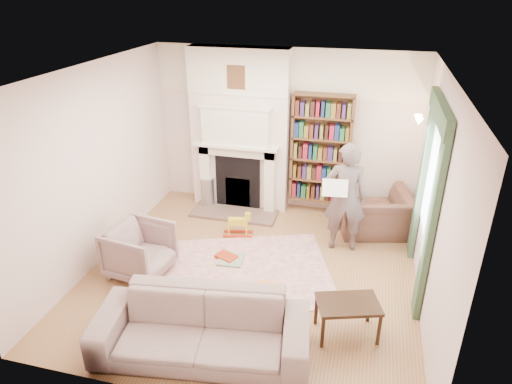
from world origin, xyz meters
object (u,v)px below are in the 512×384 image
(rocking_horse, at_px, (238,224))
(paraffin_heater, at_px, (208,192))
(armchair_reading, at_px, (374,213))
(armchair_left, at_px, (140,250))
(coffee_table, at_px, (347,318))
(bookcase, at_px, (321,149))
(man_reading, at_px, (345,197))
(sofa, at_px, (201,328))

(rocking_horse, bearing_deg, paraffin_heater, 121.71)
(armchair_reading, bearing_deg, armchair_left, 18.71)
(coffee_table, relative_size, rocking_horse, 1.48)
(rocking_horse, bearing_deg, bookcase, 34.74)
(bookcase, xyz_separation_m, man_reading, (0.52, -1.12, -0.32))
(armchair_reading, relative_size, armchair_left, 1.36)
(coffee_table, bearing_deg, armchair_reading, 66.50)
(armchair_reading, relative_size, paraffin_heater, 1.98)
(man_reading, height_order, paraffin_heater, man_reading)
(sofa, distance_m, rocking_horse, 2.57)
(man_reading, relative_size, coffee_table, 2.44)
(paraffin_heater, xyz_separation_m, rocking_horse, (0.83, -0.89, -0.07))
(bookcase, relative_size, sofa, 0.79)
(sofa, bearing_deg, armchair_left, 130.18)
(armchair_left, bearing_deg, armchair_reading, -49.49)
(bookcase, bearing_deg, armchair_left, -130.76)
(armchair_reading, height_order, coffee_table, armchair_reading)
(bookcase, relative_size, armchair_reading, 1.70)
(sofa, bearing_deg, bookcase, 69.94)
(armchair_reading, distance_m, rocking_horse, 2.21)
(bookcase, distance_m, sofa, 3.90)
(man_reading, bearing_deg, coffee_table, 89.81)
(bookcase, distance_m, rocking_horse, 1.90)
(armchair_reading, xyz_separation_m, paraffin_heater, (-2.93, 0.23, -0.08))
(bookcase, xyz_separation_m, coffee_table, (0.74, -3.03, -0.95))
(rocking_horse, bearing_deg, armchair_reading, 5.98)
(bookcase, xyz_separation_m, rocking_horse, (-1.13, -1.18, -0.97))
(armchair_reading, height_order, paraffin_heater, armchair_reading)
(man_reading, bearing_deg, armchair_left, 20.75)
(man_reading, relative_size, rocking_horse, 3.62)
(bookcase, height_order, armchair_reading, bookcase)
(armchair_left, distance_m, rocking_horse, 1.68)
(coffee_table, xyz_separation_m, paraffin_heater, (-2.70, 2.74, 0.05))
(bookcase, relative_size, rocking_horse, 3.92)
(paraffin_heater, bearing_deg, rocking_horse, -46.80)
(armchair_left, distance_m, coffee_table, 2.94)
(bookcase, relative_size, paraffin_heater, 3.36)
(armchair_reading, bearing_deg, sofa, 47.56)
(bookcase, relative_size, man_reading, 1.08)
(coffee_table, bearing_deg, paraffin_heater, 116.46)
(bookcase, bearing_deg, man_reading, -65.03)
(bookcase, bearing_deg, coffee_table, -76.36)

